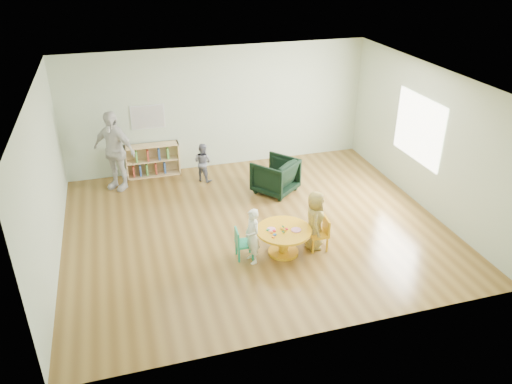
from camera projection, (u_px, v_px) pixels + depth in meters
room at (255, 132)px, 8.62m from camera, size 7.10×7.00×2.80m
activity_table at (284, 237)px, 8.54m from camera, size 0.95×0.95×0.52m
kid_chair_left at (242, 243)px, 8.43m from camera, size 0.31×0.31×0.56m
kid_chair_right at (321, 233)px, 8.68m from camera, size 0.34×0.34×0.60m
bookshelf at (152, 160)px, 11.35m from camera, size 1.20×0.30×0.75m
alphabet_poster at (148, 117)px, 11.01m from camera, size 0.74×0.01×0.54m
armchair at (275, 176)px, 10.59m from camera, size 1.13×1.14×0.75m
child_left at (252, 236)px, 8.25m from camera, size 0.29×0.39×0.99m
child_right at (315, 220)px, 8.63m from camera, size 0.50×0.61×1.08m
toddler at (203, 162)px, 11.06m from camera, size 0.54×0.54×0.88m
adult_caretaker at (114, 151)px, 10.54m from camera, size 1.06×0.97×1.74m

